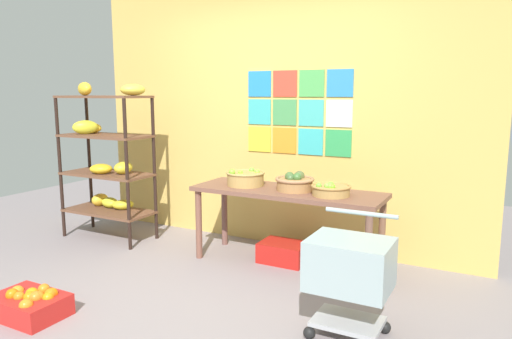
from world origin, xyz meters
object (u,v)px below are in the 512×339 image
object	(u,v)px
produce_crate_under_table	(284,252)
fruit_basket_centre	(331,189)
display_table	(287,199)
orange_crate_foreground	(30,304)
fruit_basket_left	(245,178)
shopping_cart	(350,269)
banana_shelf_unit	(106,154)
fruit_basket_back_right	(295,182)

from	to	relation	value
produce_crate_under_table	fruit_basket_centre	bearing A→B (deg)	-11.49
display_table	orange_crate_foreground	distance (m)	2.21
orange_crate_foreground	fruit_basket_centre	bearing A→B (deg)	47.25
orange_crate_foreground	fruit_basket_left	bearing A→B (deg)	67.40
fruit_basket_centre	shopping_cart	bearing A→B (deg)	-64.12
orange_crate_foreground	shopping_cart	size ratio (longest dim) A/B	0.66
fruit_basket_left	orange_crate_foreground	distance (m)	2.06
banana_shelf_unit	display_table	xyz separation A→B (m)	(2.06, 0.15, -0.30)
fruit_basket_left	produce_crate_under_table	bearing A→B (deg)	6.26
display_table	shopping_cart	size ratio (longest dim) A/B	2.22
fruit_basket_back_right	shopping_cart	world-z (taller)	fruit_basket_back_right
fruit_basket_left	shopping_cart	world-z (taller)	fruit_basket_left
shopping_cart	produce_crate_under_table	bearing A→B (deg)	137.56
fruit_basket_back_right	orange_crate_foreground	size ratio (longest dim) A/B	0.67
banana_shelf_unit	orange_crate_foreground	bearing A→B (deg)	-61.84
fruit_basket_centre	shopping_cart	xyz separation A→B (m)	(0.46, -0.95, -0.30)
produce_crate_under_table	orange_crate_foreground	world-z (taller)	orange_crate_foreground
display_table	orange_crate_foreground	world-z (taller)	display_table
fruit_basket_back_right	orange_crate_foreground	distance (m)	2.29
display_table	shopping_cart	xyz separation A→B (m)	(0.89, -1.00, -0.16)
fruit_basket_left	fruit_basket_centre	bearing A→B (deg)	-3.65
display_table	fruit_basket_back_right	xyz separation A→B (m)	(0.07, 0.01, 0.16)
fruit_basket_centre	produce_crate_under_table	world-z (taller)	fruit_basket_centre
display_table	shopping_cart	world-z (taller)	shopping_cart
produce_crate_under_table	orange_crate_foreground	size ratio (longest dim) A/B	0.84
fruit_basket_centre	banana_shelf_unit	bearing A→B (deg)	-177.79
produce_crate_under_table	banana_shelf_unit	bearing A→B (deg)	-174.52
fruit_basket_centre	shopping_cart	distance (m)	1.10
display_table	fruit_basket_left	distance (m)	0.46
shopping_cart	fruit_basket_back_right	bearing A→B (deg)	134.84
fruit_basket_back_right	banana_shelf_unit	bearing A→B (deg)	-175.94
shopping_cart	fruit_basket_centre	bearing A→B (deg)	121.60
banana_shelf_unit	shopping_cart	world-z (taller)	banana_shelf_unit
display_table	fruit_basket_left	xyz separation A→B (m)	(-0.43, 0.01, 0.16)
banana_shelf_unit	display_table	world-z (taller)	banana_shelf_unit
fruit_basket_left	banana_shelf_unit	bearing A→B (deg)	-174.70
fruit_basket_back_right	shopping_cart	bearing A→B (deg)	-50.88
banana_shelf_unit	produce_crate_under_table	world-z (taller)	banana_shelf_unit
orange_crate_foreground	display_table	bearing A→B (deg)	56.59
fruit_basket_centre	orange_crate_foreground	size ratio (longest dim) A/B	0.65
fruit_basket_left	orange_crate_foreground	size ratio (longest dim) A/B	0.70
fruit_basket_back_right	fruit_basket_centre	distance (m)	0.36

